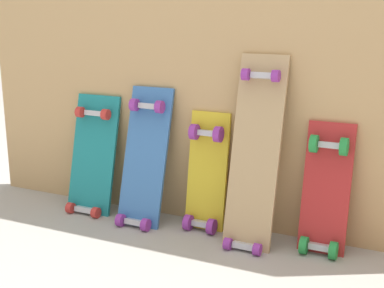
# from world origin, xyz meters

# --- Properties ---
(ground_plane) EXTENTS (12.00, 12.00, 0.00)m
(ground_plane) POSITION_xyz_m (0.00, 0.00, 0.00)
(ground_plane) COLOR #9E9991
(plywood_wall_panel) EXTENTS (2.32, 0.04, 1.48)m
(plywood_wall_panel) POSITION_xyz_m (0.00, 0.07, 0.74)
(plywood_wall_panel) COLOR tan
(plywood_wall_panel) RESTS_ON ground
(skateboard_teal) EXTENTS (0.23, 0.21, 0.62)m
(skateboard_teal) POSITION_xyz_m (-0.54, -0.04, 0.24)
(skateboard_teal) COLOR #197A7F
(skateboard_teal) RESTS_ON ground
(skateboard_blue) EXTENTS (0.21, 0.25, 0.68)m
(skateboard_blue) POSITION_xyz_m (-0.24, -0.06, 0.27)
(skateboard_blue) COLOR #386BAD
(skateboard_blue) RESTS_ON ground
(skateboard_yellow) EXTENTS (0.18, 0.16, 0.58)m
(skateboard_yellow) POSITION_xyz_m (0.04, -0.01, 0.23)
(skateboard_yellow) COLOR gold
(skateboard_yellow) RESTS_ON ground
(skateboard_natural) EXTENTS (0.20, 0.26, 0.85)m
(skateboard_natural) POSITION_xyz_m (0.28, -0.07, 0.35)
(skateboard_natural) COLOR tan
(skateboard_natural) RESTS_ON ground
(skateboard_red) EXTENTS (0.19, 0.18, 0.58)m
(skateboard_red) POSITION_xyz_m (0.56, -0.03, 0.23)
(skateboard_red) COLOR #B22626
(skateboard_red) RESTS_ON ground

